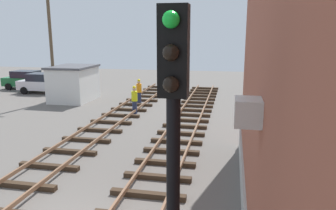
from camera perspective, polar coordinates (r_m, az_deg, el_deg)
signal_mast at (r=4.24m, az=0.89°, el=-11.36°), size 0.36×0.40×5.50m
control_hut at (r=26.49m, az=-16.35°, el=3.71°), size 3.00×3.80×2.76m
parked_car_white at (r=30.99m, az=-21.26°, el=3.65°), size 4.20×2.04×1.76m
parked_car_green at (r=33.89m, az=-23.77°, el=4.12°), size 4.20×2.04×1.76m
utility_pole_far at (r=26.56m, az=-19.96°, el=9.86°), size 1.80×0.24×8.25m
track_worker_foreground at (r=21.37m, az=-5.94°, el=0.92°), size 0.40×0.40×1.87m
track_worker_distant at (r=24.56m, az=-5.14°, el=2.43°), size 0.40×0.40×1.87m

